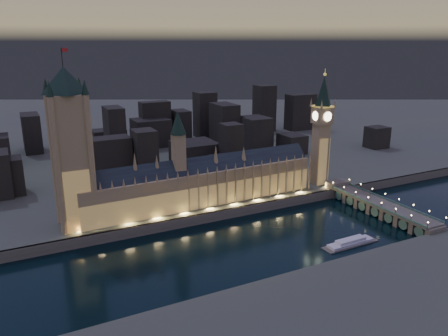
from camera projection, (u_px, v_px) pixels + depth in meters
name	position (u px, v px, depth m)	size (l,w,h in m)	color
ground_plane	(252.00, 238.00, 314.19)	(2000.00, 2000.00, 0.00)	black
north_bank	(102.00, 120.00, 759.16)	(2000.00, 960.00, 8.00)	#3C4343
embankment_wall	(226.00, 214.00, 348.25)	(2000.00, 2.50, 8.00)	#4A4F43
palace_of_westminster	(202.00, 182.00, 354.68)	(202.00, 27.32, 78.00)	#987F5A
victoria_tower	(70.00, 142.00, 300.33)	(31.68, 31.68, 124.73)	#987F5A
elizabeth_tower	(322.00, 121.00, 395.20)	(18.00, 18.00, 105.60)	#987F5A
westminster_bridge	(376.00, 206.00, 359.77)	(19.92, 113.00, 15.90)	#4A4F43
river_boat	(350.00, 243.00, 304.34)	(43.92, 10.94, 4.50)	#4A4F43
city_backdrop	(173.00, 132.00, 531.62)	(459.70, 215.63, 81.06)	black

